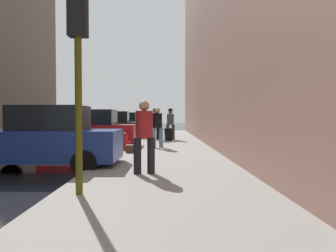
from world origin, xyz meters
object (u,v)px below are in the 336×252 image
Objects in this scene: parked_gray_coupe at (123,124)px; parked_blue_sedan at (45,139)px; parked_silver_sedan at (130,123)px; traffic_light at (78,42)px; fire_hydrant at (125,141)px; pedestrian_in_jeans at (157,125)px; pedestrian_with_fedora at (155,122)px; parked_red_hatchback at (91,130)px; duffel_bag at (131,149)px; rolling_suitcase at (168,134)px; pedestrian_with_beanie at (170,122)px; pedestrian_in_red_jacket at (144,133)px; parked_dark_green_sedan at (111,126)px.

parked_blue_sedan is at bearing -90.00° from parked_gray_coupe.
traffic_light reaches higher than parked_silver_sedan.
pedestrian_in_jeans is (1.25, 1.13, 0.61)m from fire_hydrant.
pedestrian_with_fedora reaches higher than parked_gray_coupe.
parked_red_hatchback is at bearing 163.93° from pedestrian_in_jeans.
duffel_bag is (2.09, -20.25, -0.56)m from parked_silver_sedan.
parked_silver_sedan is 14.89m from rolling_suitcase.
rolling_suitcase reaches higher than duffel_bag.
pedestrian_with_beanie is at bearing 46.07° from parked_red_hatchback.
fire_hydrant is 0.41× the size of pedestrian_in_jeans.
pedestrian_with_fedora is (-0.21, 4.50, 0.03)m from pedestrian_in_jeans.
parked_gray_coupe is 2.47× the size of pedestrian_in_red_jacket.
parked_blue_sedan is 2.47× the size of pedestrian_in_red_jacket.
parked_dark_green_sedan is at bearing 90.00° from parked_blue_sedan.
parked_gray_coupe is 1.17× the size of traffic_light.
parked_blue_sedan and parked_silver_sedan have the same top height.
parked_gray_coupe is 19.37m from pedestrian_in_red_jacket.
parked_red_hatchback is (-0.00, 5.70, 0.00)m from parked_blue_sedan.
pedestrian_in_jeans is (3.06, -18.39, 0.26)m from parked_silver_sedan.
rolling_suitcase reaches higher than fire_hydrant.
pedestrian_in_red_jacket is 3.89× the size of duffel_bag.
rolling_suitcase is (3.57, -2.68, -0.36)m from parked_dark_green_sedan.
rolling_suitcase is (3.57, 8.76, -0.36)m from parked_blue_sedan.
traffic_light is 12.63m from rolling_suitcase.
parked_red_hatchback is at bearing 131.93° from fire_hydrant.
parked_blue_sedan reaches higher than duffel_bag.
pedestrian_with_beanie is (3.72, 3.86, 0.29)m from parked_red_hatchback.
parked_dark_green_sedan is at bearing -90.00° from parked_gray_coupe.
pedestrian_with_beanie is (1.86, 13.10, -1.62)m from traffic_light.
pedestrian_in_jeans is (3.06, -0.88, 0.26)m from parked_red_hatchback.
parked_dark_green_sedan reaches higher than fire_hydrant.
pedestrian_in_jeans is (1.20, 8.36, -1.65)m from traffic_light.
traffic_light is at bearing -62.40° from parked_blue_sedan.
parked_dark_green_sedan is 4.09× the size of rolling_suitcase.
pedestrian_with_beanie is at bearing 71.93° from fire_hydrant.
parked_gray_coupe is 14.80m from duffel_bag.
pedestrian_with_fedora reaches higher than parked_blue_sedan.
parked_gray_coupe and parked_silver_sedan have the same top height.
pedestrian_in_jeans reaches higher than parked_silver_sedan.
traffic_light is 8.18× the size of duffel_bag.
parked_blue_sedan is 17.59m from parked_gray_coupe.
fire_hydrant is 1.79m from pedestrian_in_jeans.
parked_dark_green_sedan reaches higher than duffel_bag.
parked_red_hatchback is 4.08× the size of rolling_suitcase.
pedestrian_in_jeans is 4.02m from rolling_suitcase.
traffic_light is (0.05, -7.23, 2.26)m from fire_hydrant.
pedestrian_in_red_jacket is (-0.19, -6.38, 0.00)m from pedestrian_in_jeans.
parked_silver_sedan is at bearing 105.24° from pedestrian_with_beanie.
parked_gray_coupe is at bearing 112.02° from rolling_suitcase.
parked_silver_sedan is at bearing 103.88° from rolling_suitcase.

